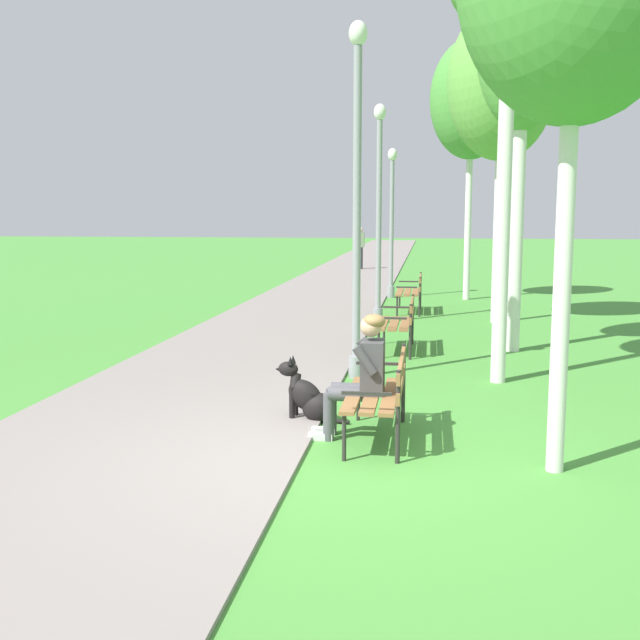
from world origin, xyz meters
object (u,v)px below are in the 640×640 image
object	(u,v)px
lamp_post_near	(357,199)
birch_tree_fifth	(471,100)
park_bench_near	(382,389)
lamp_post_far	(392,221)
park_bench_mid	(400,320)
birch_tree_third	(523,41)
park_bench_far	(412,290)
person_seated_on_near_bench	(362,371)
dog_black	(309,398)
birch_tree_fourth	(502,83)
lamp_post_mid	(379,212)
pedestrian_distant	(360,248)

from	to	relation	value
lamp_post_near	birch_tree_fifth	distance (m)	10.30
park_bench_near	lamp_post_far	distance (m)	12.91
park_bench_mid	birch_tree_third	distance (m)	4.68
park_bench_far	birch_tree_fifth	xyz separation A→B (m)	(1.32, 2.77, 4.47)
park_bench_far	birch_tree_third	world-z (taller)	birch_tree_third
person_seated_on_near_bench	dog_black	world-z (taller)	person_seated_on_near_bench
lamp_post_far	park_bench_far	bearing A→B (deg)	-78.14
park_bench_near	person_seated_on_near_bench	bearing A→B (deg)	175.12
park_bench_near	birch_tree_fourth	distance (m)	9.64
person_seated_on_near_bench	birch_tree_third	distance (m)	6.93
park_bench_mid	birch_tree_fourth	distance (m)	5.79
lamp_post_near	birch_tree_third	xyz separation A→B (m)	(2.31, 2.37, 2.42)
park_bench_near	lamp_post_near	world-z (taller)	lamp_post_near
person_seated_on_near_bench	lamp_post_far	xyz separation A→B (m)	(-0.36, 12.79, 1.31)
park_bench_far	birch_tree_third	xyz separation A→B (m)	(1.73, -4.66, 4.31)
birch_tree_fourth	birch_tree_fifth	size ratio (longest dim) A/B	0.97
park_bench_mid	park_bench_far	size ratio (longest dim) A/B	1.00
dog_black	lamp_post_near	world-z (taller)	lamp_post_near
dog_black	birch_tree_fifth	xyz separation A→B (m)	(2.19, 12.05, 4.72)
park_bench_far	lamp_post_near	distance (m)	7.30
dog_black	birch_tree_third	xyz separation A→B (m)	(2.60, 4.63, 4.56)
birch_tree_third	park_bench_near	bearing A→B (deg)	-108.92
birch_tree_fourth	lamp_post_mid	bearing A→B (deg)	-170.52
birch_tree_third	park_bench_far	bearing A→B (deg)	110.39
person_seated_on_near_bench	dog_black	distance (m)	0.93
park_bench_near	birch_tree_third	bearing A→B (deg)	71.08
park_bench_mid	lamp_post_near	distance (m)	2.87
lamp_post_far	birch_tree_third	bearing A→B (deg)	-72.83
park_bench_far	birch_tree_third	bearing A→B (deg)	-69.61
person_seated_on_near_bench	lamp_post_far	bearing A→B (deg)	91.60
park_bench_mid	park_bench_far	bearing A→B (deg)	89.17
person_seated_on_near_bench	birch_tree_fifth	bearing A→B (deg)	82.85
dog_black	birch_tree_third	distance (m)	7.00
park_bench_far	lamp_post_near	bearing A→B (deg)	-94.75
lamp_post_mid	birch_tree_third	size ratio (longest dim) A/B	0.68
person_seated_on_near_bench	lamp_post_far	world-z (taller)	lamp_post_far
park_bench_mid	birch_tree_fourth	world-z (taller)	birch_tree_fourth
park_bench_mid	birch_tree_fifth	bearing A→B (deg)	79.75
park_bench_near	lamp_post_far	xyz separation A→B (m)	(-0.56, 12.81, 1.48)
birch_tree_third	pedestrian_distant	bearing A→B (deg)	103.17
park_bench_far	dog_black	world-z (taller)	park_bench_far
lamp_post_mid	birch_tree_fifth	size ratio (longest dim) A/B	0.67
person_seated_on_near_bench	lamp_post_near	bearing A→B (deg)	96.52
dog_black	birch_tree_fifth	distance (m)	13.13
birch_tree_fifth	lamp_post_near	bearing A→B (deg)	-101.00
park_bench_mid	birch_tree_fifth	xyz separation A→B (m)	(1.39, 7.69, 4.47)
dog_black	lamp_post_near	distance (m)	3.13
person_seated_on_near_bench	pedestrian_distant	size ratio (longest dim) A/B	0.76
park_bench_far	park_bench_near	bearing A→B (deg)	-90.31
birch_tree_fifth	pedestrian_distant	world-z (taller)	birch_tree_fifth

